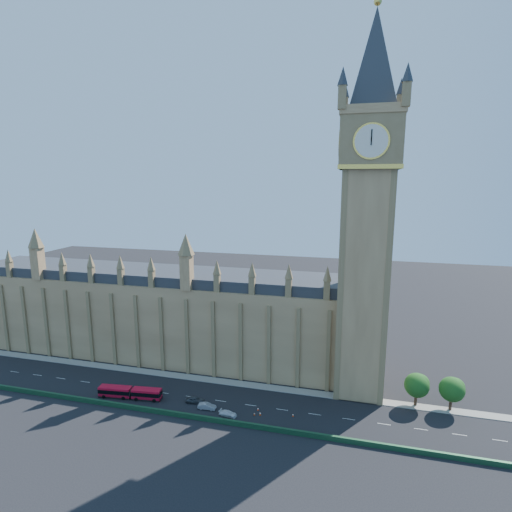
% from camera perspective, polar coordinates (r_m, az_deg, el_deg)
% --- Properties ---
extents(ground, '(400.00, 400.00, 0.00)m').
position_cam_1_polar(ground, '(110.03, -7.19, -19.59)').
color(ground, black).
rests_on(ground, ground).
extents(palace_westminster, '(120.00, 20.00, 28.00)m').
position_cam_1_polar(palace_westminster, '(132.39, -14.03, -7.87)').
color(palace_westminster, '#967149').
rests_on(palace_westminster, ground).
extents(elizabeth_tower, '(20.59, 20.59, 105.00)m').
position_cam_1_polar(elizabeth_tower, '(102.05, 15.75, 9.87)').
color(elizabeth_tower, '#967149').
rests_on(elizabeth_tower, ground).
extents(bridge_parapet, '(160.00, 0.60, 1.20)m').
position_cam_1_polar(bridge_parapet, '(102.64, -9.17, -21.69)').
color(bridge_parapet, '#1E4C2D').
rests_on(bridge_parapet, ground).
extents(kerb_north, '(160.00, 3.00, 0.16)m').
position_cam_1_polar(kerb_north, '(117.73, -5.44, -17.34)').
color(kerb_north, gray).
rests_on(kerb_north, ground).
extents(tree_east_near, '(6.00, 6.00, 8.50)m').
position_cam_1_polar(tree_east_near, '(111.28, 22.11, -16.67)').
color(tree_east_near, '#382619').
rests_on(tree_east_near, ground).
extents(tree_east_far, '(6.00, 6.00, 8.50)m').
position_cam_1_polar(tree_east_far, '(112.75, 26.31, -16.64)').
color(tree_east_far, '#382619').
rests_on(tree_east_far, ground).
extents(red_bus, '(16.72, 4.21, 2.81)m').
position_cam_1_polar(red_bus, '(113.70, -17.55, -18.11)').
color(red_bus, red).
rests_on(red_bus, ground).
extents(car_grey, '(4.78, 2.23, 1.58)m').
position_cam_1_polar(car_grey, '(108.43, -8.73, -19.64)').
color(car_grey, '#404448').
rests_on(car_grey, ground).
extents(car_silver, '(4.53, 1.71, 1.48)m').
position_cam_1_polar(car_silver, '(105.62, -7.02, -20.52)').
color(car_silver, '#95969C').
rests_on(car_silver, ground).
extents(car_white, '(4.49, 2.18, 1.26)m').
position_cam_1_polar(car_white, '(102.69, -4.03, -21.53)').
color(car_white, white).
rests_on(car_white, ground).
extents(cone_a, '(0.63, 0.63, 0.79)m').
position_cam_1_polar(cone_a, '(102.85, 0.61, -21.61)').
color(cone_a, black).
rests_on(cone_a, ground).
extents(cone_b, '(0.47, 0.47, 0.70)m').
position_cam_1_polar(cone_b, '(104.60, 0.30, -21.03)').
color(cone_b, black).
rests_on(cone_b, ground).
extents(cone_c, '(0.45, 0.45, 0.65)m').
position_cam_1_polar(cone_c, '(102.86, -0.23, -21.65)').
color(cone_c, black).
rests_on(cone_c, ground).
extents(cone_d, '(0.55, 0.55, 0.68)m').
position_cam_1_polar(cone_d, '(102.82, 5.31, -21.70)').
color(cone_d, black).
rests_on(cone_d, ground).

